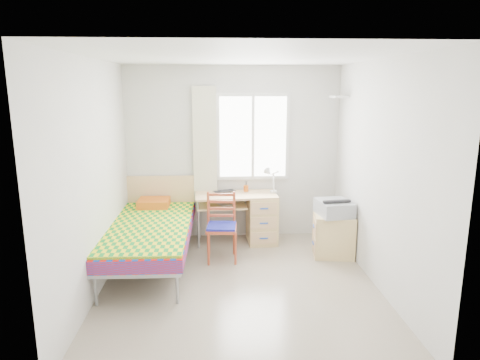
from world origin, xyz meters
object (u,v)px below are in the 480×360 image
Objects in this scene: cabinet at (333,235)px; printer at (334,207)px; chair at (222,222)px; bed at (150,230)px; desk at (257,216)px.

cabinet is 0.40m from printer.
chair is 1.69× the size of printer.
bed is 0.95m from chair.
bed is at bearing -168.39° from cabinet.
chair is 1.55m from cabinet.
chair reaches higher than printer.
chair is (0.94, 0.13, 0.04)m from bed.
bed reaches higher than desk.
chair is at bearing 172.51° from printer.
cabinet is at bearing 56.39° from printer.
printer is (2.46, 0.14, 0.22)m from bed.
bed is 1.86× the size of desk.
bed reaches higher than cabinet.
cabinet is 1.12× the size of printer.
bed is at bearing -156.13° from desk.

